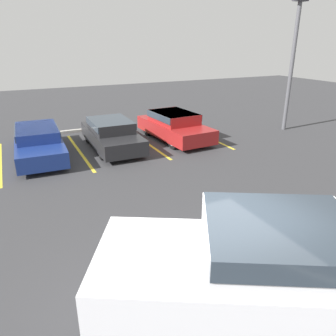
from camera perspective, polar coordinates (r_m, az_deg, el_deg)
ground_plane at (r=6.32m, az=7.21°, el=-21.76°), size 60.00×60.00×0.00m
stall_stripe_a at (r=13.91m, az=-27.20°, el=0.91°), size 0.12×5.21×0.01m
stall_stripe_b at (r=14.08m, az=-15.16°, el=2.81°), size 0.12×5.21×0.01m
stall_stripe_c at (r=14.86m, az=-3.86°, el=4.48°), size 0.12×5.21×0.01m
stall_stripe_d at (r=16.15m, az=6.00°, el=5.80°), size 0.12×5.21×0.01m
pickup_truck at (r=5.68m, az=21.50°, el=-16.88°), size 6.43×4.82×1.83m
parked_sedan_a at (r=13.88m, az=-21.67°, el=4.47°), size 1.87×4.85×1.16m
parked_sedan_b at (r=14.10m, az=-9.84°, el=6.00°), size 1.77×4.31×1.21m
parked_sedan_c at (r=15.20m, az=1.09°, el=7.50°), size 2.05×4.44×1.25m
light_post at (r=17.59m, az=21.02°, el=18.35°), size 0.70×0.36×6.26m
wheel_stop_curb at (r=17.15m, az=-15.37°, el=6.29°), size 1.71×0.20×0.14m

